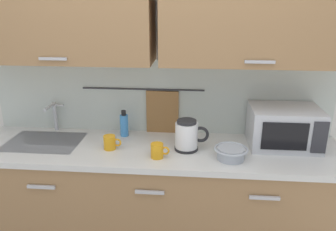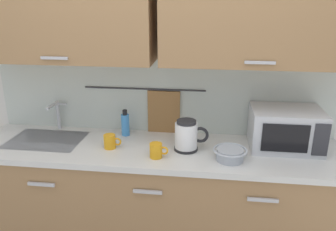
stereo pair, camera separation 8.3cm
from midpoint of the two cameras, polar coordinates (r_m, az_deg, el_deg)
name	(u,v)px [view 1 (the left image)]	position (r m, az deg, el deg)	size (l,w,h in m)	color
counter_unit	(155,203)	(2.51, -3.22, -14.65)	(2.53, 0.64, 0.90)	#997047
back_wall_assembly	(159,50)	(2.33, -2.64, 11.07)	(3.70, 0.41, 2.50)	silver
sink_faucet	(54,113)	(2.66, -19.76, 0.39)	(0.09, 0.17, 0.22)	#B2B5BA
microwave	(284,127)	(2.38, 18.27, -1.87)	(0.46, 0.35, 0.27)	silver
electric_kettle	(187,135)	(2.21, 2.23, -3.42)	(0.23, 0.16, 0.21)	black
dish_soap_bottle	(124,125)	(2.46, -8.46, -1.58)	(0.06, 0.06, 0.20)	#3F8CD8
mug_near_sink	(110,142)	(2.28, -10.90, -4.54)	(0.12, 0.08, 0.09)	orange
mixing_bowl	(231,152)	(2.13, 9.59, -6.25)	(0.21, 0.21, 0.08)	#A5ADB7
mug_by_kettle	(157,151)	(2.12, -2.93, -6.02)	(0.12, 0.08, 0.09)	orange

